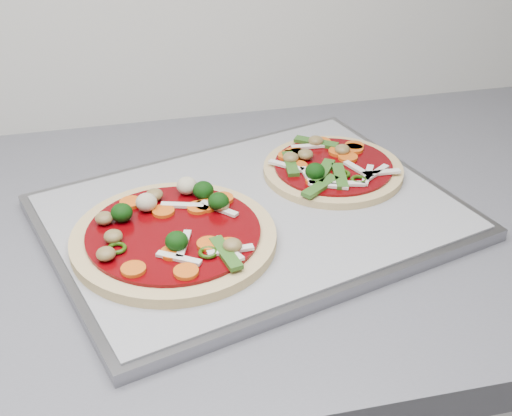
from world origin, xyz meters
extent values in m
cube|color=gray|center=(0.62, 1.30, 0.91)|extent=(0.54, 0.45, 0.01)
cube|color=#98989C|center=(0.62, 1.30, 0.92)|extent=(0.51, 0.43, 0.00)
cylinder|color=#E3C483|center=(0.52, 1.25, 0.92)|extent=(0.23, 0.23, 0.01)
cylinder|color=#660003|center=(0.52, 1.25, 0.93)|extent=(0.19, 0.19, 0.00)
cube|color=#366723|center=(0.57, 1.19, 0.94)|extent=(0.03, 0.06, 0.00)
cylinder|color=#F35B0C|center=(0.51, 1.21, 0.94)|extent=(0.03, 0.03, 0.00)
torus|color=#234509|center=(0.55, 1.20, 0.94)|extent=(0.02, 0.02, 0.00)
ellipsoid|color=beige|center=(0.55, 1.32, 0.94)|extent=(0.03, 0.03, 0.02)
ellipsoid|color=olive|center=(0.58, 1.28, 0.94)|extent=(0.03, 0.03, 0.01)
cube|color=white|center=(0.57, 1.20, 0.94)|extent=(0.03, 0.05, 0.00)
cylinder|color=#F35B0C|center=(0.47, 1.19, 0.94)|extent=(0.03, 0.03, 0.00)
cube|color=white|center=(0.57, 1.20, 0.94)|extent=(0.05, 0.01, 0.00)
cube|color=white|center=(0.53, 1.22, 0.94)|extent=(0.02, 0.05, 0.00)
cube|color=white|center=(0.52, 1.20, 0.94)|extent=(0.04, 0.03, 0.00)
cylinder|color=#F35B0C|center=(0.48, 1.32, 0.94)|extent=(0.03, 0.03, 0.00)
ellipsoid|color=olive|center=(0.51, 1.32, 0.94)|extent=(0.03, 0.03, 0.01)
cylinder|color=#F35B0C|center=(0.58, 1.30, 0.94)|extent=(0.03, 0.03, 0.00)
cube|color=white|center=(0.58, 1.28, 0.94)|extent=(0.04, 0.04, 0.00)
cube|color=white|center=(0.54, 1.30, 0.94)|extent=(0.05, 0.02, 0.00)
ellipsoid|color=olive|center=(0.45, 1.21, 0.94)|extent=(0.02, 0.02, 0.01)
ellipsoid|color=beige|center=(0.50, 1.30, 0.94)|extent=(0.03, 0.03, 0.02)
ellipsoid|color=#103C0B|center=(0.58, 1.28, 0.94)|extent=(0.03, 0.03, 0.02)
ellipsoid|color=olive|center=(0.46, 1.24, 0.94)|extent=(0.02, 0.02, 0.01)
ellipsoid|color=#103C0B|center=(0.52, 1.22, 0.94)|extent=(0.03, 0.03, 0.02)
ellipsoid|color=#103C0B|center=(0.56, 1.31, 0.94)|extent=(0.03, 0.03, 0.02)
cylinder|color=#F35B0C|center=(0.57, 1.21, 0.94)|extent=(0.03, 0.03, 0.00)
cylinder|color=#F35B0C|center=(0.55, 1.21, 0.94)|extent=(0.03, 0.03, 0.00)
ellipsoid|color=olive|center=(0.45, 1.28, 0.94)|extent=(0.02, 0.02, 0.01)
torus|color=#234509|center=(0.46, 1.23, 0.94)|extent=(0.03, 0.03, 0.00)
ellipsoid|color=olive|center=(0.58, 1.20, 0.94)|extent=(0.02, 0.02, 0.01)
ellipsoid|color=#103C0B|center=(0.47, 1.28, 0.94)|extent=(0.03, 0.03, 0.02)
cylinder|color=#F35B0C|center=(0.52, 1.17, 0.94)|extent=(0.03, 0.03, 0.00)
cylinder|color=#F35B0C|center=(0.55, 1.29, 0.94)|extent=(0.04, 0.04, 0.00)
cylinder|color=#F35B0C|center=(0.56, 1.29, 0.94)|extent=(0.04, 0.04, 0.00)
cylinder|color=#F35B0C|center=(0.51, 1.29, 0.94)|extent=(0.03, 0.03, 0.00)
cylinder|color=#E3C483|center=(0.74, 1.36, 0.92)|extent=(0.23, 0.23, 0.01)
cylinder|color=#660003|center=(0.74, 1.36, 0.93)|extent=(0.19, 0.19, 0.00)
torus|color=#234509|center=(0.71, 1.31, 0.93)|extent=(0.03, 0.03, 0.00)
ellipsoid|color=#103C0B|center=(0.70, 1.33, 0.94)|extent=(0.03, 0.03, 0.02)
cylinder|color=#F35B0C|center=(0.74, 1.42, 0.93)|extent=(0.03, 0.03, 0.00)
cube|color=#366723|center=(0.68, 1.37, 0.93)|extent=(0.02, 0.06, 0.00)
cube|color=white|center=(0.73, 1.31, 0.93)|extent=(0.05, 0.02, 0.00)
ellipsoid|color=olive|center=(0.71, 1.38, 0.94)|extent=(0.03, 0.03, 0.01)
cube|color=white|center=(0.76, 1.33, 0.93)|extent=(0.03, 0.05, 0.00)
ellipsoid|color=olive|center=(0.73, 1.41, 0.94)|extent=(0.03, 0.03, 0.01)
torus|color=#234509|center=(0.74, 1.33, 0.93)|extent=(0.02, 0.02, 0.00)
cube|color=white|center=(0.69, 1.33, 0.93)|extent=(0.01, 0.05, 0.00)
cylinder|color=#F35B0C|center=(0.69, 1.36, 0.93)|extent=(0.04, 0.04, 0.00)
ellipsoid|color=olive|center=(0.75, 1.38, 0.94)|extent=(0.03, 0.03, 0.01)
cylinder|color=#F35B0C|center=(0.76, 1.37, 0.93)|extent=(0.03, 0.03, 0.00)
torus|color=#234509|center=(0.75, 1.31, 0.93)|extent=(0.03, 0.03, 0.00)
cylinder|color=#F35B0C|center=(0.78, 1.40, 0.93)|extent=(0.03, 0.03, 0.00)
cube|color=white|center=(0.72, 1.41, 0.93)|extent=(0.05, 0.01, 0.00)
cube|color=white|center=(0.78, 1.32, 0.93)|extent=(0.04, 0.03, 0.00)
cube|color=#366723|center=(0.73, 1.42, 0.93)|extent=(0.06, 0.05, 0.00)
cylinder|color=#F35B0C|center=(0.71, 1.34, 0.93)|extent=(0.03, 0.03, 0.00)
cylinder|color=#F35B0C|center=(0.75, 1.39, 0.93)|extent=(0.03, 0.03, 0.00)
cube|color=white|center=(0.71, 1.31, 0.93)|extent=(0.05, 0.03, 0.00)
cube|color=white|center=(0.77, 1.32, 0.93)|extent=(0.03, 0.05, 0.00)
cube|color=#366723|center=(0.73, 1.32, 0.93)|extent=(0.03, 0.06, 0.00)
cylinder|color=#F35B0C|center=(0.70, 1.39, 0.93)|extent=(0.04, 0.04, 0.00)
cube|color=#366723|center=(0.72, 1.34, 0.93)|extent=(0.04, 0.06, 0.00)
cube|color=white|center=(0.68, 1.36, 0.93)|extent=(0.04, 0.04, 0.00)
ellipsoid|color=olive|center=(0.68, 1.38, 0.94)|extent=(0.03, 0.03, 0.01)
cylinder|color=#F35B0C|center=(0.70, 1.32, 0.93)|extent=(0.03, 0.03, 0.00)
cylinder|color=#F35B0C|center=(0.70, 1.40, 0.93)|extent=(0.03, 0.03, 0.00)
cube|color=white|center=(0.78, 1.32, 0.93)|extent=(0.05, 0.01, 0.00)
cube|color=#366723|center=(0.70, 1.31, 0.93)|extent=(0.06, 0.05, 0.00)
cylinder|color=#F35B0C|center=(0.77, 1.39, 0.93)|extent=(0.04, 0.04, 0.00)
cylinder|color=#F35B0C|center=(0.68, 1.39, 0.93)|extent=(0.03, 0.03, 0.00)
camera|label=1|loc=(0.47, 0.62, 1.36)|focal=50.00mm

